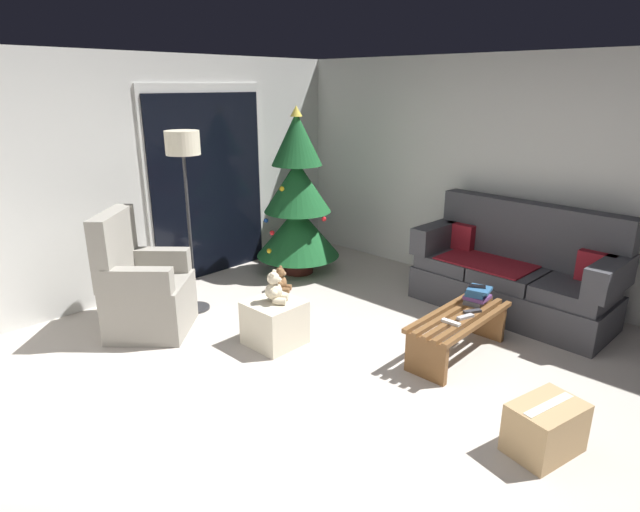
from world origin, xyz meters
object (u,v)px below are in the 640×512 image
Objects in this scene: cardboard_box_taped_mid_floor at (545,428)px; cell_phone at (477,286)px; remote_white at (451,322)px; teddy_bear_chestnut_by_tree at (281,281)px; couch at (515,273)px; christmas_tree at (297,202)px; remote_graphite at (472,311)px; coffee_table at (459,328)px; armchair at (143,290)px; floor_lamp at (184,161)px; remote_silver at (465,317)px; ottoman at (275,323)px; teddy_bear_cream at (275,289)px; book_stack at (477,295)px.

cell_phone is at bearing 44.62° from cardboard_box_taped_mid_floor.
teddy_bear_chestnut_by_tree is (0.16, 2.18, -0.27)m from remote_white.
teddy_bear_chestnut_by_tree is at bearing 120.91° from couch.
couch is 2.52m from christmas_tree.
couch reaches higher than teddy_bear_chestnut_by_tree.
coffee_table is at bearing 91.99° from remote_graphite.
floor_lamp is at bearing 8.17° from armchair.
coffee_table is 2.82m from armchair.
remote_silver and remote_graphite have the same top height.
christmas_tree is 1.97m from ottoman.
ottoman is at bearing -135.11° from teddy_bear_chestnut_by_tree.
coffee_table is 2.50× the size of ottoman.
remote_silver is 0.08× the size of christmas_tree.
armchair reaches higher than couch.
cell_phone is at bearing -45.09° from teddy_bear_cream.
coffee_table is 7.05× the size of remote_white.
ottoman is at bearing -140.80° from christmas_tree.
coffee_table is 1.58m from ottoman.
couch is 4.49× the size of ottoman.
couch is 6.92× the size of teddy_bear_cream.
armchair reaches higher than remote_graphite.
remote_graphite is at bearing -86.06° from teddy_bear_chestnut_by_tree.
floor_lamp reaches higher than teddy_bear_cream.
remote_silver is at bearing -102.34° from christmas_tree.
ottoman is at bearing 125.39° from teddy_bear_cream.
floor_lamp is 1.69m from teddy_bear_chestnut_by_tree.
cell_phone is (0.23, 0.09, 0.14)m from remote_graphite.
remote_white is 0.60× the size of book_stack.
book_stack is 1.80× the size of cell_phone.
teddy_bear_cream reaches higher than remote_white.
ottoman is at bearing 125.39° from coffee_table.
cell_phone is 0.08× the size of floor_lamp.
remote_white is 0.30× the size of cardboard_box_taped_mid_floor.
remote_silver is 2.62m from christmas_tree.
floor_lamp is 4.05× the size of ottoman.
cardboard_box_taped_mid_floor is at bearing 61.70° from remote_white.
remote_graphite is at bearing 48.98° from cardboard_box_taped_mid_floor.
floor_lamp is (-0.98, 2.42, 1.25)m from coffee_table.
remote_silver is 0.35× the size of ottoman.
floor_lamp is (-0.95, 2.49, 1.12)m from remote_silver.
couch reaches higher than coffee_table.
christmas_tree is 3.74m from cardboard_box_taped_mid_floor.
armchair reaches higher than teddy_bear_chestnut_by_tree.
teddy_bear_chestnut_by_tree is (1.52, -0.19, -0.28)m from armchair.
cell_phone is (0.54, 0.07, 0.14)m from remote_white.
cell_phone is 0.50× the size of teddy_bear_cream.
teddy_bear_cream is at bearing 134.36° from book_stack.
remote_graphite is 0.24m from book_stack.
remote_silver is 0.40m from cell_phone.
armchair is at bearing 123.73° from coffee_table.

